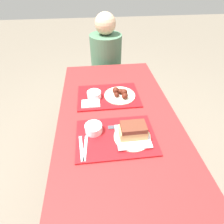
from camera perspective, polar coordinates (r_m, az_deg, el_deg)
ground_plane at (r=1.76m, az=1.19°, el=-18.71°), size 12.00×12.00×0.00m
picnic_table at (r=1.26m, az=1.59°, el=-3.98°), size 0.79×1.45×0.74m
picnic_bench_far at (r=2.16m, az=-1.95°, el=9.15°), size 0.75×0.28×0.46m
tray_near at (r=1.03m, az=1.27°, el=-8.16°), size 0.46×0.32×0.01m
tray_far at (r=1.33m, az=-1.17°, el=5.21°), size 0.46×0.32×0.01m
bowl_coleslaw_near at (r=1.03m, az=-6.05°, el=-5.23°), size 0.10×0.10×0.05m
brisket_sandwich_plate at (r=1.00m, az=6.81°, el=-6.75°), size 0.21×0.21×0.10m
plastic_fork_near at (r=0.98m, az=-9.99°, el=-11.55°), size 0.03×0.17×0.00m
plastic_knife_near at (r=0.98m, az=-8.68°, el=-11.48°), size 0.03×0.17×0.00m
condiment_packet at (r=1.07m, az=-0.36°, el=-5.08°), size 0.04×0.03×0.01m
bowl_coleslaw_far at (r=1.30m, az=-5.86°, el=5.76°), size 0.10×0.10×0.05m
wings_plate_far at (r=1.31m, az=2.68°, el=5.94°), size 0.23×0.23×0.06m
napkin_far at (r=1.25m, az=-6.94°, el=2.78°), size 0.13×0.09×0.01m
person_seated_across at (r=1.98m, az=-1.97°, el=18.41°), size 0.33×0.33×0.70m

